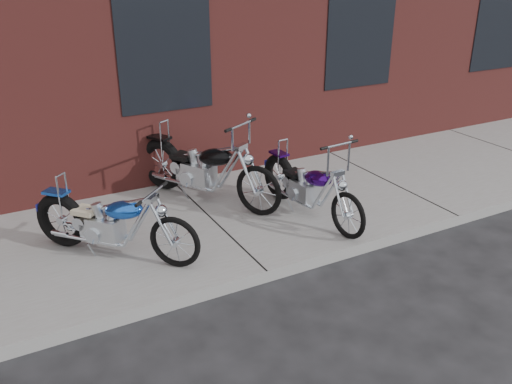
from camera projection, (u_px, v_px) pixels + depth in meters
ground at (267, 283)px, 6.13m from camera, size 120.00×120.00×0.00m
sidewalk at (213, 224)px, 7.31m from camera, size 22.00×3.00×0.15m
chopper_purple at (309, 189)px, 7.27m from camera, size 0.51×2.09×1.17m
chopper_blue at (112, 225)px, 6.26m from camera, size 1.54×1.65×0.94m
chopper_third at (204, 171)px, 7.70m from camera, size 1.29×2.21×1.25m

